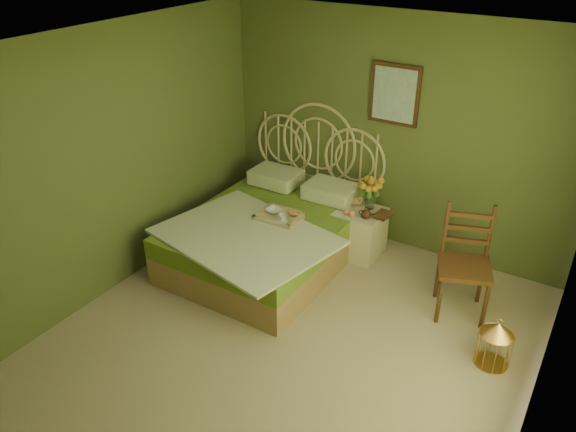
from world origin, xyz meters
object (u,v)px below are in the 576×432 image
Objects in this scene: birdcage at (495,344)px; nightstand at (361,226)px; bed at (272,231)px; chair at (469,255)px.

nightstand is at bearing 149.47° from birdcage.
birdcage is (2.55, -0.44, -0.11)m from bed.
nightstand reaches higher than birdcage.
bed reaches higher than birdcage.
chair is (2.08, 0.20, 0.28)m from bed.
nightstand is 1.36m from chair.
birdcage is at bearing -74.36° from chair.
birdcage is (1.74, -1.03, -0.14)m from nightstand.
bed is at bearing 165.57° from chair.
chair reaches higher than birdcage.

